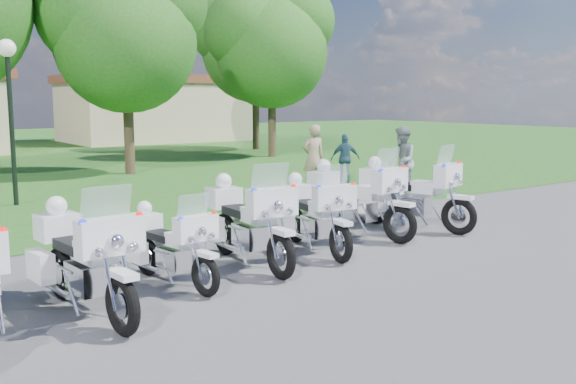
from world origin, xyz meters
TOP-DOWN VIEW (x-y plane):
  - ground at (0.00, 0.00)m, footprint 100.00×100.00m
  - motorcycle_2 at (-3.67, -0.62)m, footprint 0.97×2.55m
  - motorcycle_3 at (-2.23, -0.07)m, footprint 0.87×2.08m
  - motorcycle_4 at (-0.73, 0.24)m, footprint 0.92×2.58m
  - motorcycle_5 at (0.75, 0.37)m, footprint 1.07×2.38m
  - motorcycle_6 at (2.21, 0.93)m, footprint 1.13×2.64m
  - motorcycle_7 at (3.59, 0.78)m, footprint 1.36×2.58m
  - lamp_post at (-2.43, 8.58)m, footprint 0.44×0.44m
  - tree_2 at (2.48, 13.43)m, footprint 5.79×4.94m
  - tree_3 at (10.47, 16.17)m, footprint 5.94×5.07m
  - tree_4 at (12.20, 20.27)m, footprint 6.55×5.59m
  - building_east at (11.00, 30.00)m, footprint 11.44×7.28m
  - bystander_a at (5.37, 6.35)m, footprint 0.77×0.57m
  - bystander_b at (6.68, 4.06)m, footprint 1.16×1.18m
  - bystander_c at (7.16, 7.00)m, footprint 0.99×0.77m

SIDE VIEW (x-z plane):
  - ground at x=0.00m, z-range 0.00..0.00m
  - motorcycle_3 at x=-2.23m, z-range -0.11..1.29m
  - motorcycle_5 at x=0.75m, z-range -0.13..1.48m
  - motorcycle_2 at x=-3.67m, z-range -0.14..1.57m
  - motorcycle_4 at x=-0.73m, z-range -0.14..1.59m
  - motorcycle_6 at x=2.21m, z-range -0.15..1.63m
  - motorcycle_7 at x=3.59m, z-range -0.15..1.64m
  - bystander_c at x=7.16m, z-range 0.00..1.57m
  - bystander_b at x=6.68m, z-range 0.00..1.92m
  - bystander_a at x=5.37m, z-range 0.00..1.92m
  - building_east at x=11.00m, z-range 0.02..4.12m
  - lamp_post at x=-2.43m, z-range 1.06..5.19m
  - tree_2 at x=2.48m, z-range 1.25..8.96m
  - tree_3 at x=10.47m, z-range 1.28..9.19m
  - tree_4 at x=12.20m, z-range 1.41..10.14m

